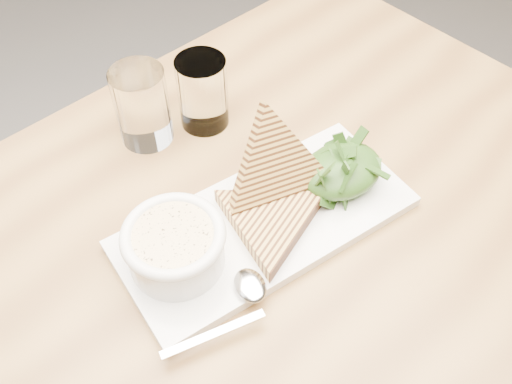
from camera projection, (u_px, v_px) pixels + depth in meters
floor at (195, 374)px, 1.40m from camera, size 6.00×6.00×0.00m
table_top at (238, 263)px, 0.72m from camera, size 1.24×0.91×0.04m
table_leg_br at (344, 148)px, 1.38m from camera, size 0.06×0.06×0.73m
platter at (265, 223)px, 0.73m from camera, size 0.38×0.18×0.02m
soup_bowl at (176, 250)px, 0.66m from camera, size 0.11×0.11×0.05m
soup at (173, 236)px, 0.64m from camera, size 0.10×0.10×0.01m
bowl_rim at (173, 235)px, 0.64m from camera, size 0.12×0.12×0.01m
sandwich_flat at (270, 221)px, 0.71m from camera, size 0.22×0.22×0.02m
sandwich_lean at (276, 165)px, 0.71m from camera, size 0.19×0.19×0.19m
salad_base at (342, 170)px, 0.74m from camera, size 0.11×0.09×0.04m
arugula_pile at (342, 168)px, 0.74m from camera, size 0.11×0.10×0.05m
spoon_bowl at (250, 285)px, 0.65m from camera, size 0.04×0.05×0.01m
spoon_handle at (213, 334)px, 0.62m from camera, size 0.12×0.03×0.00m
glass_near at (203, 93)px, 0.82m from camera, size 0.07×0.07×0.11m
glass_far at (142, 106)px, 0.79m from camera, size 0.08×0.08×0.12m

